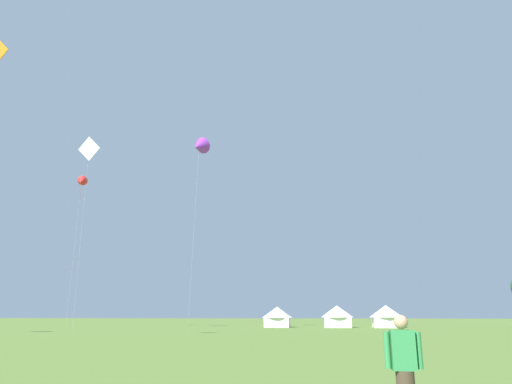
# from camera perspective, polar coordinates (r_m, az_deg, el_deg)

# --- Properties ---
(kite_purple_delta) EXTENTS (3.03, 3.61, 24.71)m
(kite_purple_delta) POSITION_cam_1_polar(r_m,az_deg,el_deg) (61.69, -7.08, 5.64)
(kite_purple_delta) COLOR purple
(kite_purple_delta) RESTS_ON ground
(kite_red_delta) EXTENTS (1.81, 2.02, 20.62)m
(kite_red_delta) POSITION_cam_1_polar(r_m,az_deg,el_deg) (68.72, -20.88, 1.21)
(kite_red_delta) COLOR red
(kite_red_delta) RESTS_ON ground
(kite_white_diamond) EXTENTS (3.03, 1.13, 23.07)m
(kite_white_diamond) POSITION_cam_1_polar(r_m,az_deg,el_deg) (60.61, -20.05, 4.96)
(kite_white_diamond) COLOR white
(kite_white_diamond) RESTS_ON ground
(person_spectator) EXTENTS (0.57, 0.28, 1.73)m
(person_spectator) POSITION_cam_1_polar(r_m,az_deg,el_deg) (7.90, 18.03, -20.75)
(person_spectator) COLOR #473828
(person_spectator) RESTS_ON ground
(festival_tent_left) EXTENTS (4.22, 4.22, 2.74)m
(festival_tent_left) POSITION_cam_1_polar(r_m,az_deg,el_deg) (65.21, 2.66, -15.13)
(festival_tent_left) COLOR white
(festival_tent_left) RESTS_ON ground
(festival_tent_center) EXTENTS (4.42, 4.42, 2.87)m
(festival_tent_center) POSITION_cam_1_polar(r_m,az_deg,el_deg) (65.02, 10.07, -14.86)
(festival_tent_center) COLOR white
(festival_tent_center) RESTS_ON ground
(festival_tent_right) EXTENTS (4.46, 4.46, 2.90)m
(festival_tent_right) POSITION_cam_1_polar(r_m,az_deg,el_deg) (65.58, 15.89, -14.52)
(festival_tent_right) COLOR white
(festival_tent_right) RESTS_ON ground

